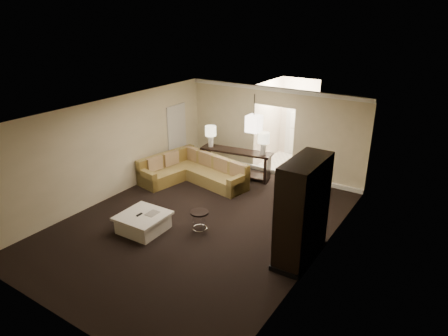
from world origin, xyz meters
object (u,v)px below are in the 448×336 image
Objects in this scene: console_table at (236,161)px; person at (304,135)px; coffee_table at (143,222)px; drink_table at (199,217)px; sectional_sofa at (193,172)px; armoire at (302,213)px.

person is (1.24, 2.49, 0.42)m from console_table.
drink_table reaches higher than coffee_table.
armoire reaches higher than sectional_sofa.
coffee_table is (0.76, -3.01, -0.10)m from sectional_sofa.
armoire is (3.48, -3.07, 0.56)m from console_table.
console_table reaches higher than drink_table.
armoire is at bearing 117.41° from person.
armoire is (3.60, 1.01, 0.86)m from coffee_table.
person is at bearing 78.29° from coffee_table.
coffee_table is 4.10m from console_table.
sectional_sofa is at bearing 155.48° from armoire.
armoire reaches higher than drink_table.
person is at bearing 69.97° from sectional_sofa.
console_table is at bearing 61.48° from sectional_sofa.
person is at bearing 54.72° from console_table.
drink_table is at bearing 30.37° from coffee_table.
armoire is at bearing -13.75° from sectional_sofa.
sectional_sofa is 1.36× the size of armoire.
drink_table is at bearing -172.40° from armoire.
armoire is at bearing 7.60° from drink_table.
coffee_table is at bearing -149.63° from drink_table.
armoire is at bearing 15.73° from coffee_table.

